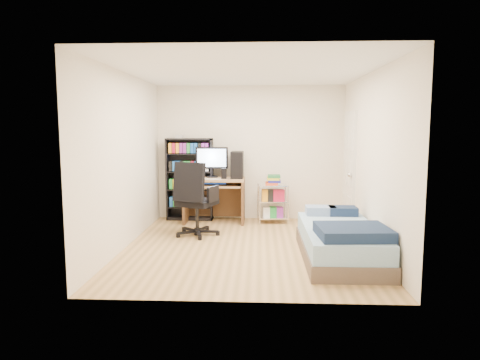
{
  "coord_description": "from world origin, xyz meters",
  "views": [
    {
      "loc": [
        0.18,
        -6.05,
        1.71
      ],
      "look_at": [
        -0.12,
        0.4,
        0.93
      ],
      "focal_mm": 32.0,
      "sensor_mm": 36.0,
      "label": 1
    }
  ],
  "objects_px": {
    "bed": "(340,241)",
    "office_chair": "(196,212)",
    "computer_desk": "(221,182)",
    "media_shelf": "(190,178)"
  },
  "relations": [
    {
      "from": "computer_desk",
      "to": "bed",
      "type": "xyz_separation_m",
      "value": [
        1.78,
        -2.18,
        -0.5
      ]
    },
    {
      "from": "office_chair",
      "to": "bed",
      "type": "relative_size",
      "value": 0.61
    },
    {
      "from": "media_shelf",
      "to": "bed",
      "type": "relative_size",
      "value": 0.82
    },
    {
      "from": "computer_desk",
      "to": "bed",
      "type": "bearing_deg",
      "value": -50.84
    },
    {
      "from": "computer_desk",
      "to": "bed",
      "type": "relative_size",
      "value": 0.7
    },
    {
      "from": "media_shelf",
      "to": "bed",
      "type": "bearing_deg",
      "value": -44.83
    },
    {
      "from": "computer_desk",
      "to": "bed",
      "type": "distance_m",
      "value": 2.86
    },
    {
      "from": "media_shelf",
      "to": "computer_desk",
      "type": "bearing_deg",
      "value": -16.5
    },
    {
      "from": "bed",
      "to": "office_chair",
      "type": "bearing_deg",
      "value": 151.49
    },
    {
      "from": "bed",
      "to": "computer_desk",
      "type": "bearing_deg",
      "value": 129.16
    }
  ]
}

